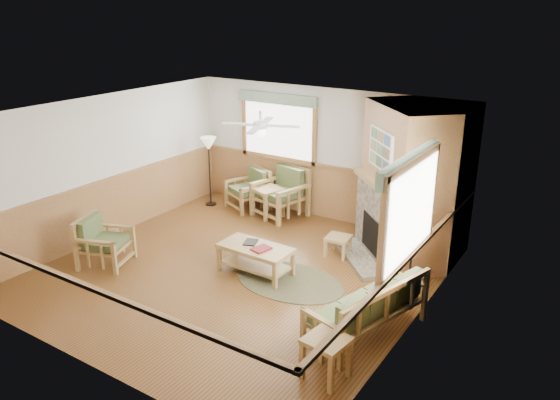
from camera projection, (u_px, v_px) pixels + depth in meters
The scene contains 24 objects.
floor at pixel (237, 272), 9.15m from camera, with size 6.00×6.00×0.01m, color brown.
ceiling at pixel (233, 112), 8.23m from camera, with size 6.00×6.00×0.01m, color white.
wall_back at pixel (325, 155), 11.06m from camera, with size 6.00×0.02×2.70m, color silver.
wall_front at pixel (78, 269), 6.32m from camera, with size 6.00×0.02×2.70m, color silver.
wall_left at pixel (108, 167), 10.22m from camera, with size 0.02×6.00×2.70m, color silver.
wall_right at pixel (417, 238), 7.15m from camera, with size 0.02×6.00×2.70m, color silver.
wainscot at pixel (236, 242), 8.96m from camera, with size 6.00×6.00×1.10m, color #9B6D3F, non-canonical shape.
fireplace at pixel (405, 184), 9.26m from camera, with size 2.20×2.20×2.70m, color #9B6D3F, non-canonical shape.
window_back at pixel (279, 92), 11.18m from camera, with size 1.90×0.16×1.50m, color white, non-canonical shape.
window_right at pixel (417, 154), 6.61m from camera, with size 0.16×1.90×1.50m, color white, non-canonical shape.
ceiling_fan at pixel (260, 113), 8.32m from camera, with size 1.24×1.24×0.36m, color white, non-canonical shape.
sofa at pixel (367, 306), 7.33m from camera, with size 0.73×1.77×0.82m, color #A8864E, non-canonical shape.
armchair_back_left at pixel (248, 189), 11.85m from camera, with size 0.77×0.77×0.86m, color #A8864E, non-canonical shape.
armchair_back_right at pixel (280, 193), 11.40m from camera, with size 0.91×0.91×1.03m, color #A8864E, non-canonical shape.
armchair_left at pixel (105, 241), 9.29m from camera, with size 0.76×0.76×0.85m, color #A8864E, non-canonical shape.
coffee_table at pixel (256, 260), 9.03m from camera, with size 1.22×0.61×0.49m, color #A8864E, non-canonical shape.
end_table_chairs at pixel (268, 202), 11.45m from camera, with size 0.55×0.53×0.62m, color #A8864E, non-canonical shape.
end_table_sofa at pixel (326, 358), 6.48m from camera, with size 0.49×0.47×0.55m, color #A8864E, non-canonical shape.
footstool at pixel (338, 246), 9.70m from camera, with size 0.41×0.41×0.36m, color #A8864E, non-canonical shape.
braided_rug at pixel (289, 281), 8.83m from camera, with size 1.86×1.86×0.01m, color #4C4A30.
floor_lamp_left at pixel (210, 171), 11.94m from camera, with size 0.35×0.35×1.54m, color black, non-canonical shape.
floor_lamp_right at pixel (414, 232), 8.50m from camera, with size 0.41×0.41×1.78m, color black, non-canonical shape.
book_red at pixel (261, 248), 8.82m from camera, with size 0.22×0.30×0.03m, color maroon.
book_dark at pixel (251, 241), 9.07m from camera, with size 0.20×0.27×0.03m, color black.
Camera 1 is at (5.05, -6.48, 4.26)m, focal length 35.00 mm.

